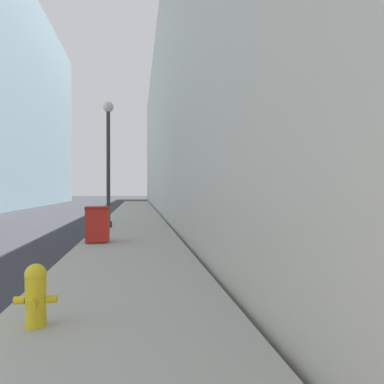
{
  "coord_description": "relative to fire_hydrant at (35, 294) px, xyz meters",
  "views": [
    {
      "loc": [
        5.43,
        -2.67,
        1.74
      ],
      "look_at": [
        8.58,
        19.1,
        1.58
      ],
      "focal_mm": 35.0,
      "sensor_mm": 36.0,
      "label": 1
    }
  ],
  "objects": [
    {
      "name": "fire_hydrant",
      "position": [
        0.0,
        0.0,
        0.0
      ],
      "size": [
        0.47,
        0.36,
        0.72
      ],
      "color": "yellow",
      "rests_on": "sidewalk_right"
    },
    {
      "name": "building_right_stone",
      "position": [
        8.6,
        24.18,
        6.72
      ],
      "size": [
        12.0,
        60.0,
        14.52
      ],
      "color": "beige",
      "rests_on": "ground"
    },
    {
      "name": "sidewalk_right",
      "position": [
        0.97,
        16.18,
        -0.46
      ],
      "size": [
        3.06,
        60.0,
        0.16
      ],
      "color": "#ADA89E",
      "rests_on": "ground"
    },
    {
      "name": "lamppost",
      "position": [
        -0.05,
        11.36,
        2.85
      ],
      "size": [
        0.45,
        0.45,
        5.23
      ],
      "color": "#2D332D",
      "rests_on": "sidewalk_right"
    },
    {
      "name": "trash_bin",
      "position": [
        -0.03,
        6.94,
        0.17
      ],
      "size": [
        0.67,
        0.7,
        1.06
      ],
      "color": "red",
      "rests_on": "sidewalk_right"
    }
  ]
}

